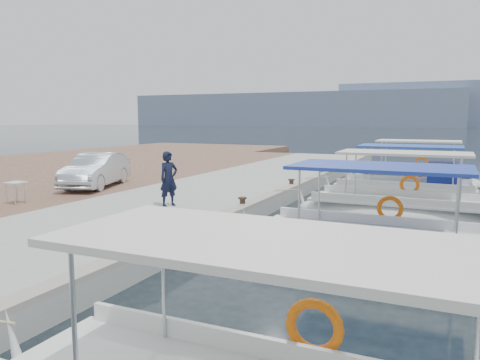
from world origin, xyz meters
name	(u,v)px	position (x,y,z in m)	size (l,w,h in m)	color
ground	(232,234)	(0.00, 0.00, 0.00)	(400.00, 400.00, 0.00)	black
concrete_quay	(219,194)	(-3.00, 5.00, 0.25)	(6.00, 40.00, 0.50)	#979792
quay_curb	(282,191)	(-0.22, 5.00, 0.56)	(0.44, 40.00, 0.12)	gray
cobblestone_strip	(121,186)	(-8.00, 5.00, 0.25)	(4.00, 40.00, 0.50)	brown
fishing_caique_b	(370,251)	(4.01, -0.60, 0.12)	(6.85, 2.47, 2.83)	silver
fishing_caique_c	(396,214)	(4.09, 4.41, 0.12)	(7.01, 2.25, 2.83)	silver
fishing_caique_d	(406,194)	(4.06, 8.42, 0.19)	(6.74, 2.43, 2.83)	silver
fishing_caique_e	(413,181)	(3.95, 13.49, 0.12)	(6.73, 2.21, 2.83)	silver
mooring_bollards	(242,201)	(-0.35, 1.50, 0.69)	(0.28, 20.28, 0.33)	black
fisherman	(169,179)	(-2.61, 0.70, 1.39)	(0.65, 0.43, 1.78)	black
parked_car	(96,170)	(-7.75, 3.09, 1.20)	(1.49, 4.28, 1.41)	silver
folding_table	(16,188)	(-7.53, -1.05, 1.02)	(0.55, 0.55, 0.73)	silver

